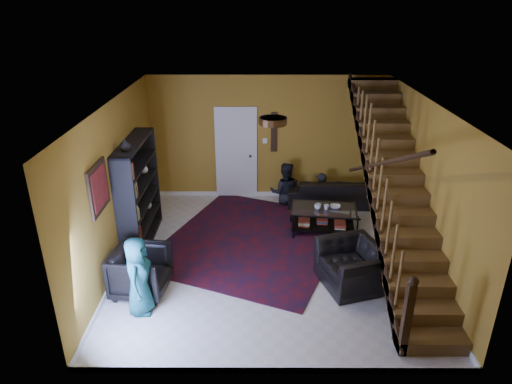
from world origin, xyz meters
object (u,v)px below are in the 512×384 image
bookshelf (139,195)px  armchair_left (141,271)px  sofa (334,191)px  armchair_right (352,266)px  coffee_table (323,218)px

bookshelf → armchair_left: 1.77m
sofa → armchair_right: 3.11m
armchair_right → coffee_table: (-0.23, 1.82, -0.06)m
bookshelf → coffee_table: size_ratio=1.46×
coffee_table → bookshelf: bearing=-173.1°
bookshelf → armchair_right: size_ratio=1.89×
armchair_left → armchair_right: bearing=-79.2°
armchair_left → coffee_table: 3.76m
armchair_right → armchair_left: bearing=-103.6°
armchair_left → sofa: bearing=-39.9°
sofa → coffee_table: bearing=73.9°
sofa → coffee_table: size_ratio=1.52×
armchair_left → coffee_table: armchair_left is taller
coffee_table → armchair_left: bearing=-146.8°
bookshelf → sofa: bookshelf is taller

